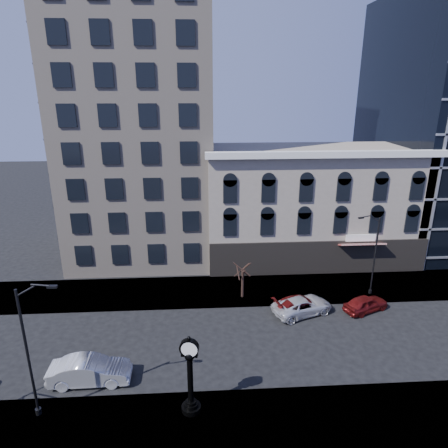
{
  "coord_description": "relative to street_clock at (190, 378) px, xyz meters",
  "views": [
    {
      "loc": [
        0.19,
        -25.13,
        18.02
      ],
      "look_at": [
        2.0,
        4.0,
        8.0
      ],
      "focal_mm": 32.0,
      "sensor_mm": 36.0,
      "label": 1
    }
  ],
  "objects": [
    {
      "name": "car_near_b",
      "position": [
        -6.5,
        2.93,
        -1.55
      ],
      "size": [
        5.2,
        1.92,
        1.7
      ],
      "primitive_type": "imported",
      "rotation": [
        0.0,
        0.0,
        1.59
      ],
      "color": "silver",
      "rests_on": "ground"
    },
    {
      "name": "street_lamp_near",
      "position": [
        -8.18,
        0.23,
        4.17
      ],
      "size": [
        2.21,
        0.36,
        8.54
      ],
      "rotation": [
        0.0,
        0.0,
        -0.04
      ],
      "color": "black",
      "rests_on": "sidewalk_near"
    },
    {
      "name": "car_far_a",
      "position": [
        9.13,
        10.22,
        -1.68
      ],
      "size": [
        5.63,
        4.0,
        1.43
      ],
      "primitive_type": "imported",
      "rotation": [
        0.0,
        0.0,
        1.93
      ],
      "color": "silver",
      "rests_on": "ground"
    },
    {
      "name": "sidewalk_far",
      "position": [
        0.57,
        14.49,
        -2.34
      ],
      "size": [
        160.0,
        6.0,
        0.12
      ],
      "primitive_type": "cube",
      "color": "#9C998E",
      "rests_on": "ground"
    },
    {
      "name": "street_lamp_far",
      "position": [
        15.61,
        12.9,
        3.58
      ],
      "size": [
        1.98,
        0.66,
        7.75
      ],
      "rotation": [
        0.0,
        0.0,
        3.37
      ],
      "color": "black",
      "rests_on": "sidewalk_far"
    },
    {
      "name": "street_clock",
      "position": [
        0.0,
        0.0,
        0.0
      ],
      "size": [
        1.14,
        1.14,
        5.04
      ],
      "rotation": [
        0.0,
        0.0,
        -0.18
      ],
      "color": "black",
      "rests_on": "sidewalk_near"
    },
    {
      "name": "car_far_b",
      "position": [
        9.04,
        10.56,
        -1.72
      ],
      "size": [
        4.99,
        2.99,
        1.35
      ],
      "primitive_type": "imported",
      "rotation": [
        0.0,
        0.0,
        1.82
      ],
      "color": "maroon",
      "rests_on": "ground"
    },
    {
      "name": "ground",
      "position": [
        0.57,
        6.49,
        -2.4
      ],
      "size": [
        160.0,
        160.0,
        0.0
      ],
      "primitive_type": "plane",
      "color": "black",
      "rests_on": "ground"
    },
    {
      "name": "victorian_row",
      "position": [
        12.57,
        22.38,
        3.6
      ],
      "size": [
        22.6,
        11.19,
        12.5
      ],
      "color": "gray",
      "rests_on": "ground"
    },
    {
      "name": "bare_tree_far",
      "position": [
        4.41,
        13.16,
        0.83
      ],
      "size": [
        2.41,
        2.41,
        4.13
      ],
      "color": "#2F1E17",
      "rests_on": "sidewalk_far"
    },
    {
      "name": "car_far_c",
      "position": [
        14.59,
        10.29,
        -1.71
      ],
      "size": [
        4.34,
        3.08,
        1.37
      ],
      "primitive_type": "imported",
      "rotation": [
        0.0,
        0.0,
        1.98
      ],
      "color": "maroon",
      "rests_on": "ground"
    },
    {
      "name": "cream_tower",
      "position": [
        -5.54,
        25.37,
        16.92
      ],
      "size": [
        15.9,
        15.4,
        42.5
      ],
      "color": "#B8A794",
      "rests_on": "ground"
    },
    {
      "name": "sidewalk_near",
      "position": [
        0.57,
        -1.51,
        -2.34
      ],
      "size": [
        160.0,
        6.0,
        0.12
      ],
      "primitive_type": "cube",
      "color": "#9C998E",
      "rests_on": "ground"
    }
  ]
}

